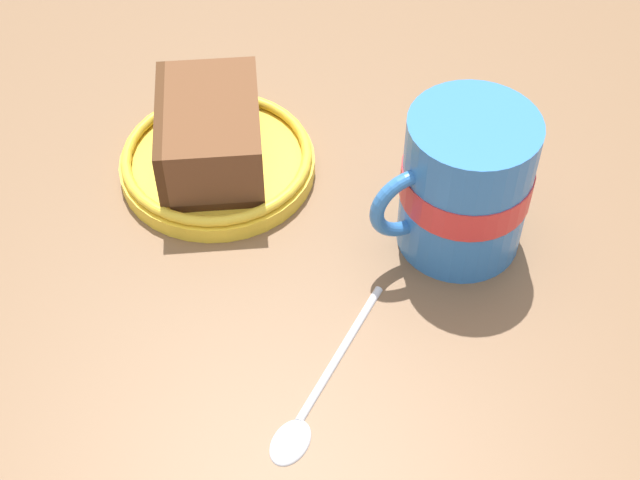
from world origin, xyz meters
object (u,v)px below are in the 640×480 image
Objects in this scene: cake_slice at (210,133)px; small_plate at (218,161)px; tea_mug at (464,183)px; teaspoon at (306,406)px.

small_plate is at bearing 85.88° from cake_slice.
small_plate is 17.26cm from tea_mug.
tea_mug is at bearing 59.54° from small_plate.
tea_mug is (8.53, 14.73, 1.43)cm from cake_slice.
teaspoon is at bearing -45.94° from tea_mug.
tea_mug is 16.51cm from teaspoon.
small_plate is at bearing -171.05° from teaspoon.
small_plate is 1.31× the size of cake_slice.
cake_slice is 20.09cm from teaspoon.
tea_mug is at bearing 134.06° from teaspoon.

